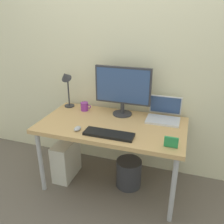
# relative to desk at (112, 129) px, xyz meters

# --- Properties ---
(ground_plane) EXTENTS (6.00, 6.00, 0.00)m
(ground_plane) POSITION_rel_desk_xyz_m (0.00, 0.00, -0.65)
(ground_plane) COLOR #665B51
(back_wall) EXTENTS (4.40, 0.04, 2.60)m
(back_wall) POSITION_rel_desk_xyz_m (0.00, 0.43, 0.65)
(back_wall) COLOR beige
(back_wall) RESTS_ON ground_plane
(desk) EXTENTS (1.39, 0.75, 0.71)m
(desk) POSITION_rel_desk_xyz_m (0.00, 0.00, 0.00)
(desk) COLOR tan
(desk) RESTS_ON ground_plane
(monitor) EXTENTS (0.57, 0.20, 0.50)m
(monitor) POSITION_rel_desk_xyz_m (0.03, 0.24, 0.35)
(monitor) COLOR #333338
(monitor) RESTS_ON desk
(laptop) EXTENTS (0.32, 0.28, 0.23)m
(laptop) POSITION_rel_desk_xyz_m (0.46, 0.26, 0.12)
(laptop) COLOR silver
(laptop) RESTS_ON desk
(desk_lamp) EXTENTS (0.11, 0.16, 0.43)m
(desk_lamp) POSITION_rel_desk_xyz_m (-0.60, 0.24, 0.36)
(desk_lamp) COLOR #333338
(desk_lamp) RESTS_ON desk
(keyboard) EXTENTS (0.44, 0.14, 0.02)m
(keyboard) POSITION_rel_desk_xyz_m (0.05, -0.23, 0.07)
(keyboard) COLOR black
(keyboard) RESTS_ON desk
(mouse) EXTENTS (0.06, 0.09, 0.03)m
(mouse) POSITION_rel_desk_xyz_m (-0.25, -0.23, 0.08)
(mouse) COLOR #B2B2B7
(mouse) RESTS_ON desk
(coffee_mug) EXTENTS (0.12, 0.08, 0.09)m
(coffee_mug) POSITION_rel_desk_xyz_m (-0.38, 0.22, 0.11)
(coffee_mug) COLOR purple
(coffee_mug) RESTS_ON desk
(photo_frame) EXTENTS (0.11, 0.02, 0.09)m
(photo_frame) POSITION_rel_desk_xyz_m (0.58, -0.27, 0.11)
(photo_frame) COLOR #268C4C
(photo_frame) RESTS_ON desk
(computer_tower) EXTENTS (0.18, 0.36, 0.42)m
(computer_tower) POSITION_rel_desk_xyz_m (-0.52, -0.03, -0.44)
(computer_tower) COLOR silver
(computer_tower) RESTS_ON ground_plane
(wastebasket) EXTENTS (0.26, 0.26, 0.30)m
(wastebasket) POSITION_rel_desk_xyz_m (0.18, 0.02, -0.50)
(wastebasket) COLOR #333338
(wastebasket) RESTS_ON ground_plane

